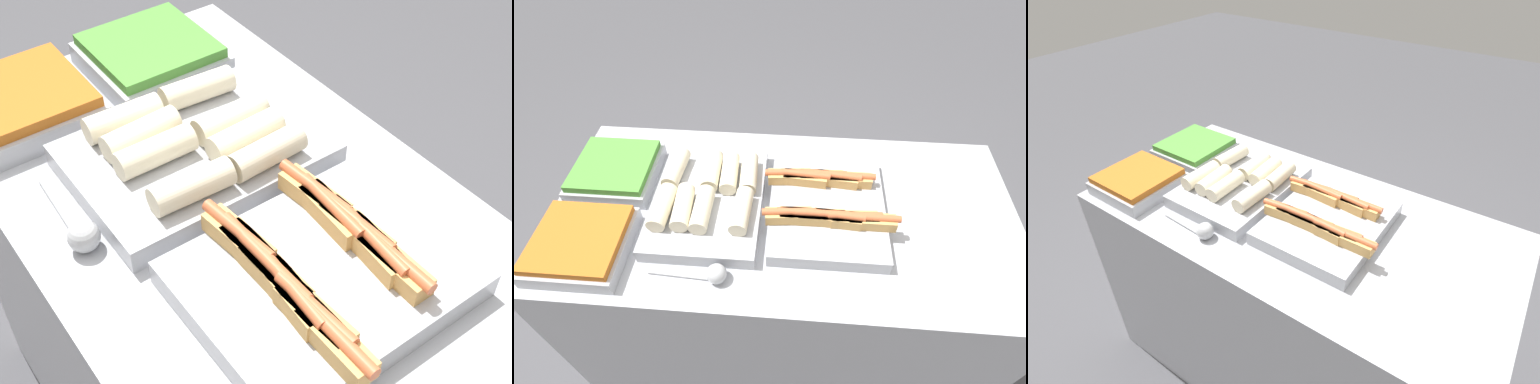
{
  "view_description": "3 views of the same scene",
  "coord_description": "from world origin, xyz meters",
  "views": [
    {
      "loc": [
        0.68,
        -0.53,
        1.86
      ],
      "look_at": [
        -0.05,
        0.0,
        1.01
      ],
      "focal_mm": 50.0,
      "sensor_mm": 36.0,
      "label": 1
    },
    {
      "loc": [
        0.02,
        -0.85,
        1.93
      ],
      "look_at": [
        -0.05,
        0.0,
        1.01
      ],
      "focal_mm": 28.0,
      "sensor_mm": 36.0,
      "label": 2
    },
    {
      "loc": [
        0.61,
        -0.96,
        1.83
      ],
      "look_at": [
        -0.05,
        0.0,
        1.01
      ],
      "focal_mm": 28.0,
      "sensor_mm": 36.0,
      "label": 3
    }
  ],
  "objects": [
    {
      "name": "ground_plane",
      "position": [
        0.0,
        0.0,
        0.0
      ],
      "size": [
        12.0,
        12.0,
        0.0
      ],
      "primitive_type": "plane",
      "color": "#4C4C51"
    },
    {
      "name": "counter",
      "position": [
        0.0,
        0.0,
        0.46
      ],
      "size": [
        1.53,
        0.76,
        0.93
      ],
      "color": "#A8AAB2",
      "rests_on": "ground_plane"
    },
    {
      "name": "tray_hotdogs",
      "position": [
        0.13,
        -0.0,
        0.96
      ],
      "size": [
        0.42,
        0.45,
        0.1
      ],
      "color": "#A8AAB2",
      "rests_on": "counter"
    },
    {
      "name": "tray_wraps",
      "position": [
        -0.25,
        -0.0,
        0.97
      ],
      "size": [
        0.35,
        0.48,
        0.11
      ],
      "color": "#A8AAB2",
      "rests_on": "counter"
    },
    {
      "name": "tray_side_front",
      "position": [
        -0.59,
        -0.21,
        0.96
      ],
      "size": [
        0.28,
        0.28,
        0.07
      ],
      "color": "#A8AAB2",
      "rests_on": "counter"
    },
    {
      "name": "tray_side_back",
      "position": [
        -0.59,
        0.1,
        0.96
      ],
      "size": [
        0.28,
        0.28,
        0.07
      ],
      "color": "#A8AAB2",
      "rests_on": "counter"
    },
    {
      "name": "serving_spoon_near",
      "position": [
        -0.18,
        -0.28,
        0.95
      ],
      "size": [
        0.23,
        0.06,
        0.06
      ],
      "color": "#B2B5BA",
      "rests_on": "counter"
    }
  ]
}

